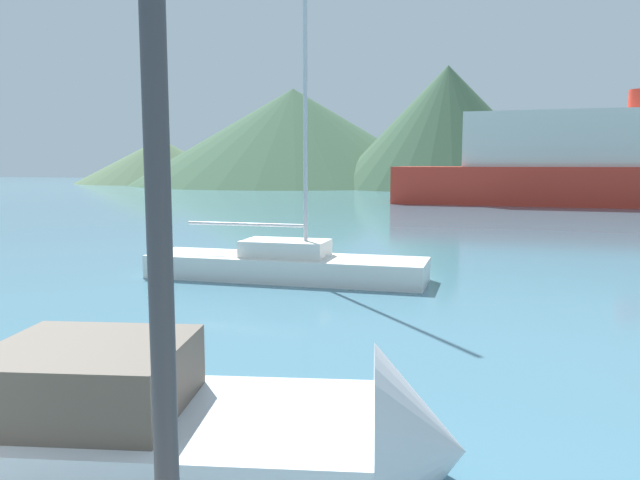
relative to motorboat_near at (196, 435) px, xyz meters
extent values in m
cylinder|color=#38383D|center=(1.76, -3.18, 2.70)|extent=(0.12, 0.12, 4.75)
cube|color=silver|center=(-0.74, -0.19, -0.07)|extent=(5.81, 3.64, 0.66)
cube|color=black|center=(-0.74, -0.19, -0.31)|extent=(5.84, 3.66, 0.20)
cone|color=silver|center=(2.34, 0.61, -0.07)|extent=(1.50, 2.41, 2.23)
cube|color=brown|center=(-1.13, -0.30, 0.62)|extent=(2.46, 2.34, 0.73)
cube|color=white|center=(-3.45, 10.86, -0.07)|extent=(8.26, 2.55, 0.68)
cube|color=white|center=(-3.45, 10.86, 0.51)|extent=(2.53, 1.56, 0.47)
cylinder|color=#BCBCC1|center=(-2.84, 10.90, 4.81)|extent=(0.12, 0.12, 9.07)
cylinder|color=#BCBCC1|center=(-4.67, 10.77, 1.17)|extent=(3.66, 0.35, 0.10)
cube|color=red|center=(10.63, 49.37, 1.14)|extent=(38.19, 8.38, 3.08)
cube|color=silver|center=(10.63, 49.37, 4.87)|extent=(26.76, 6.97, 4.39)
cone|color=#4C6647|center=(-59.12, 88.35, 3.39)|extent=(28.87, 28.87, 7.59)
cone|color=#38563D|center=(-35.08, 90.53, 7.34)|extent=(52.83, 52.83, 15.48)
cone|color=#38563D|center=(-9.10, 83.29, 8.01)|extent=(32.66, 32.66, 16.83)
camera|label=1|loc=(3.42, -5.66, 2.94)|focal=35.00mm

